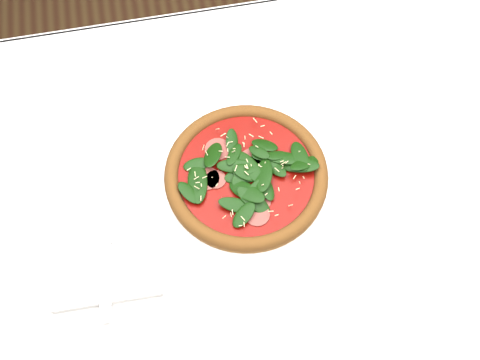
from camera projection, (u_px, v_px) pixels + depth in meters
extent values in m
plane|color=brown|center=(263.00, 294.00, 1.57)|extent=(6.00, 6.00, 0.00)
cube|color=white|center=(279.00, 182.00, 0.92)|extent=(1.20, 0.80, 0.04)
cylinder|color=#48321D|center=(32.00, 170.00, 1.36)|extent=(0.06, 0.06, 0.71)
cylinder|color=#48321D|center=(433.00, 100.00, 1.46)|extent=(0.06, 0.06, 0.71)
cube|color=white|center=(234.00, 43.00, 1.18)|extent=(1.20, 0.01, 0.22)
cylinder|color=white|center=(246.00, 178.00, 0.90)|extent=(0.31, 0.31, 0.01)
torus|color=white|center=(246.00, 178.00, 0.89)|extent=(0.31, 0.31, 0.01)
cylinder|color=olive|center=(246.00, 176.00, 0.89)|extent=(0.33, 0.33, 0.01)
torus|color=#AD6527|center=(246.00, 174.00, 0.88)|extent=(0.33, 0.33, 0.02)
cylinder|color=#8A0505|center=(246.00, 174.00, 0.88)|extent=(0.27, 0.27, 0.00)
cylinder|color=#9D493F|center=(246.00, 173.00, 0.88)|extent=(0.24, 0.24, 0.00)
ellipsoid|color=#133509|center=(246.00, 170.00, 0.87)|extent=(0.26, 0.26, 0.02)
cylinder|color=beige|center=(246.00, 169.00, 0.87)|extent=(0.24, 0.24, 0.00)
cube|color=white|center=(107.00, 279.00, 0.82)|extent=(0.17, 0.08, 0.01)
cube|color=silver|center=(105.00, 277.00, 0.81)|extent=(0.03, 0.14, 0.00)
cube|color=silver|center=(105.00, 229.00, 0.84)|extent=(0.03, 0.05, 0.00)
cylinder|color=white|center=(389.00, 37.00, 1.04)|extent=(0.14, 0.14, 0.01)
torus|color=white|center=(390.00, 36.00, 1.04)|extent=(0.14, 0.14, 0.01)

